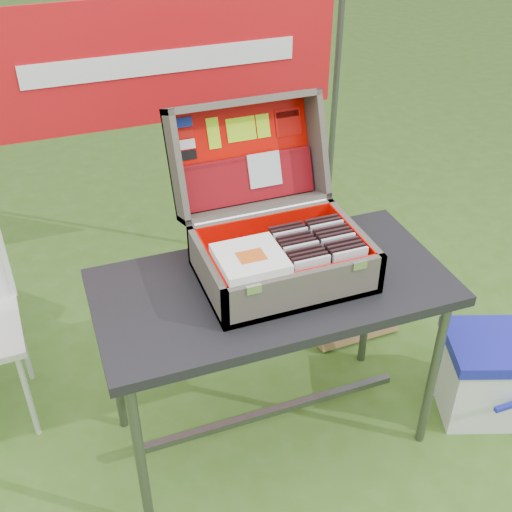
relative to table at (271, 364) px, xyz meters
name	(u,v)px	position (x,y,z in m)	size (l,w,h in m)	color
ground	(252,451)	(-0.11, -0.07, -0.40)	(80.00, 80.00, 0.00)	#3D671C
table	(271,364)	(0.00, 0.00, 0.00)	(1.27, 0.64, 0.80)	black
table_top	(273,287)	(0.00, 0.00, 0.38)	(1.27, 0.64, 0.04)	black
table_leg_fl	(141,461)	(-0.58, -0.26, -0.02)	(0.04, 0.04, 0.76)	#59595B
table_leg_fr	(433,375)	(0.58, -0.26, -0.02)	(0.04, 0.04, 0.76)	#59595B
table_leg_bl	(113,360)	(-0.58, 0.26, -0.02)	(0.04, 0.04, 0.76)	#59595B
table_leg_br	(369,297)	(0.58, 0.26, -0.02)	(0.04, 0.04, 0.76)	#59595B
table_brace	(270,412)	(0.00, 0.00, -0.28)	(1.12, 0.03, 0.03)	#59595B
suitcase	(278,207)	(0.04, 0.08, 0.66)	(0.58, 0.58, 0.52)	#615B50
suitcase_base_bottom	(282,275)	(0.04, 0.02, 0.41)	(0.58, 0.42, 0.02)	#615B50
suitcase_base_wall_front	(306,292)	(0.04, -0.18, 0.48)	(0.58, 0.02, 0.16)	#615B50
suitcase_base_wall_back	(263,232)	(0.04, 0.22, 0.48)	(0.58, 0.02, 0.16)	#615B50
suitcase_base_wall_left	(207,276)	(-0.24, 0.02, 0.48)	(0.02, 0.42, 0.16)	#615B50
suitcase_base_wall_right	(353,244)	(0.33, 0.02, 0.48)	(0.02, 0.42, 0.16)	#615B50
suitcase_liner_floor	(283,271)	(0.04, 0.02, 0.42)	(0.54, 0.37, 0.01)	#E70900
suitcase_latch_left	(254,289)	(-0.14, -0.19, 0.54)	(0.05, 0.01, 0.03)	silver
suitcase_latch_right	(360,265)	(0.23, -0.19, 0.54)	(0.05, 0.01, 0.03)	silver
suitcase_hinge	(262,212)	(0.04, 0.23, 0.55)	(0.02, 0.02, 0.53)	silver
suitcase_lid_back	(243,154)	(0.04, 0.44, 0.70)	(0.58, 0.42, 0.02)	#615B50
suitcase_lid_rim_far	(241,102)	(0.04, 0.44, 0.91)	(0.58, 0.02, 0.16)	#615B50
suitcase_lid_rim_near	(255,206)	(0.04, 0.30, 0.54)	(0.58, 0.02, 0.16)	#615B50
suitcase_lid_rim_left	(176,167)	(-0.24, 0.37, 0.72)	(0.02, 0.42, 0.16)	#615B50
suitcase_lid_rim_right	(316,144)	(0.33, 0.37, 0.72)	(0.02, 0.42, 0.16)	#615B50
suitcase_lid_liner	(244,154)	(0.04, 0.42, 0.70)	(0.53, 0.37, 0.01)	#E70900
suitcase_liner_wall_front	(304,286)	(0.04, -0.16, 0.49)	(0.54, 0.01, 0.13)	#E70900
suitcase_liner_wall_back	(264,231)	(0.04, 0.20, 0.49)	(0.54, 0.01, 0.13)	#E70900
suitcase_liner_wall_left	(211,272)	(-0.22, 0.02, 0.49)	(0.01, 0.37, 0.13)	#E70900
suitcase_liner_wall_right	(350,242)	(0.31, 0.02, 0.49)	(0.01, 0.37, 0.13)	#E70900
suitcase_lid_pocket	(249,180)	(0.04, 0.37, 0.62)	(0.52, 0.17, 0.03)	maroon
suitcase_pocket_edge	(246,158)	(0.04, 0.39, 0.70)	(0.51, 0.02, 0.02)	maroon
suitcase_pocket_cd	(265,170)	(0.11, 0.37, 0.66)	(0.13, 0.13, 0.01)	silver
lid_sticker_cc_a	(184,122)	(-0.17, 0.47, 0.85)	(0.06, 0.04, 0.00)	#1933B2
lid_sticker_cc_b	(186,133)	(-0.17, 0.46, 0.81)	(0.06, 0.04, 0.00)	red
lid_sticker_cc_c	(188,144)	(-0.17, 0.44, 0.77)	(0.06, 0.04, 0.00)	white
lid_sticker_cc_d	(189,155)	(-0.17, 0.43, 0.74)	(0.06, 0.04, 0.00)	black
lid_card_neon_tall	(214,133)	(-0.06, 0.45, 0.80)	(0.05, 0.11, 0.00)	#AFF116
lid_card_neon_main	(241,129)	(0.04, 0.45, 0.80)	(0.11, 0.09, 0.00)	#AFF116
lid_card_neon_small	(263,126)	(0.13, 0.45, 0.80)	(0.05, 0.09, 0.00)	#AFF116
lid_sticker_band	(288,122)	(0.24, 0.45, 0.80)	(0.10, 0.10, 0.00)	red
lid_sticker_band_bar	(287,114)	(0.24, 0.46, 0.82)	(0.09, 0.02, 0.00)	black
cd_left_0	(312,277)	(0.08, -0.14, 0.50)	(0.13, 0.01, 0.15)	silver
cd_left_1	(309,273)	(0.08, -0.12, 0.50)	(0.13, 0.01, 0.15)	black
cd_left_2	(306,270)	(0.08, -0.10, 0.50)	(0.13, 0.01, 0.15)	black
cd_left_3	(303,266)	(0.08, -0.07, 0.50)	(0.13, 0.01, 0.15)	black
cd_left_4	(300,262)	(0.08, -0.05, 0.50)	(0.13, 0.01, 0.15)	silver
cd_left_5	(298,259)	(0.08, -0.03, 0.50)	(0.13, 0.01, 0.15)	black
cd_left_6	(295,255)	(0.08, 0.00, 0.50)	(0.13, 0.01, 0.15)	black
cd_left_7	(293,252)	(0.08, 0.02, 0.50)	(0.13, 0.01, 0.15)	black
cd_left_8	(290,248)	(0.08, 0.04, 0.50)	(0.13, 0.01, 0.15)	silver
cd_left_9	(288,245)	(0.08, 0.06, 0.50)	(0.13, 0.01, 0.15)	black
cd_left_10	(285,242)	(0.08, 0.09, 0.50)	(0.13, 0.01, 0.15)	black
cd_right_0	(349,268)	(0.22, -0.14, 0.50)	(0.13, 0.01, 0.15)	silver
cd_right_1	(346,265)	(0.22, -0.12, 0.50)	(0.13, 0.01, 0.15)	black
cd_right_2	(343,261)	(0.22, -0.10, 0.50)	(0.13, 0.01, 0.15)	black
cd_right_3	(340,258)	(0.22, -0.07, 0.50)	(0.13, 0.01, 0.15)	black
cd_right_4	(337,254)	(0.22, -0.05, 0.50)	(0.13, 0.01, 0.15)	silver
cd_right_5	(334,251)	(0.22, -0.03, 0.50)	(0.13, 0.01, 0.15)	black
cd_right_6	(331,247)	(0.22, 0.00, 0.50)	(0.13, 0.01, 0.15)	black
cd_right_7	(329,244)	(0.22, 0.02, 0.50)	(0.13, 0.01, 0.15)	black
cd_right_8	(326,241)	(0.22, 0.04, 0.50)	(0.13, 0.01, 0.15)	silver
cd_right_9	(323,238)	(0.22, 0.06, 0.50)	(0.13, 0.01, 0.15)	black
cd_right_10	(320,234)	(0.22, 0.09, 0.50)	(0.13, 0.01, 0.15)	black
songbook_0	(250,261)	(-0.11, -0.06, 0.56)	(0.22, 0.22, 0.01)	white
songbook_1	(250,260)	(-0.11, -0.06, 0.56)	(0.22, 0.22, 0.01)	white
songbook_2	(250,259)	(-0.11, -0.06, 0.57)	(0.22, 0.22, 0.01)	white
songbook_3	(250,258)	(-0.11, -0.06, 0.57)	(0.22, 0.22, 0.01)	white
songbook_4	(250,256)	(-0.11, -0.06, 0.58)	(0.22, 0.22, 0.01)	white
songbook_5	(250,255)	(-0.11, -0.06, 0.58)	(0.22, 0.22, 0.01)	white
songbook_graphic	(251,256)	(-0.11, -0.07, 0.59)	(0.09, 0.07, 0.00)	#D85919
cooler	(493,375)	(0.95, -0.20, -0.20)	(0.44, 0.34, 0.39)	white
cooler_body	(492,379)	(0.95, -0.20, -0.23)	(0.42, 0.31, 0.34)	white
cooler_lid	(502,346)	(0.95, -0.20, -0.04)	(0.44, 0.34, 0.05)	#1C21B1
chair_leg_fr	(28,395)	(-0.93, 0.34, -0.17)	(0.02, 0.02, 0.46)	silver
chair_leg_br	(22,341)	(-0.93, 0.69, -0.17)	(0.02, 0.02, 0.46)	silver
cardboard_box	(356,298)	(0.63, 0.44, -0.17)	(0.43, 0.07, 0.45)	#A67940
banner_post_right	(333,130)	(0.74, 1.03, 0.45)	(0.03, 0.03, 1.70)	#59595B
banner	(163,61)	(-0.11, 1.02, 0.90)	(1.60, 0.01, 0.55)	red
banner_text	(164,62)	(-0.11, 1.01, 0.90)	(1.20, 0.00, 0.10)	white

